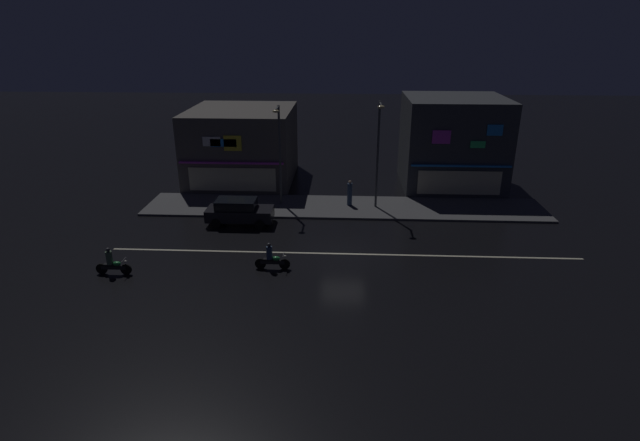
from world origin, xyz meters
TOP-DOWN VIEW (x-y plane):
  - ground_plane at (0.00, 0.00)m, footprint 140.00×140.00m
  - lane_divider_stripe at (0.00, 0.00)m, footprint 26.86×0.16m
  - sidewalk_far at (0.00, 7.67)m, footprint 28.28×4.60m
  - storefront_left_block at (8.48, 13.67)m, footprint 7.63×7.55m
  - storefront_center_block at (-8.48, 14.45)m, footprint 8.28×9.12m
  - streetlamp_west at (-4.55, 7.87)m, footprint 0.44×1.64m
  - streetlamp_mid at (2.23, 7.54)m, footprint 0.44×1.64m
  - pedestrian_on_sidewalk at (0.38, 7.94)m, footprint 0.35×0.35m
  - parked_car_near_kerb at (-6.86, 4.34)m, footprint 4.30×1.98m
  - motorcycle_lead at (-3.84, -2.06)m, footprint 1.90×0.60m
  - motorcycle_following at (-12.07, -3.09)m, footprint 1.90×0.60m
  - traffic_cone at (-6.49, 4.67)m, footprint 0.36×0.36m

SIDE VIEW (x-z plane):
  - ground_plane at x=0.00m, z-range 0.00..0.00m
  - lane_divider_stripe at x=0.00m, z-range 0.00..0.01m
  - sidewalk_far at x=0.00m, z-range 0.00..0.14m
  - traffic_cone at x=-6.49m, z-range 0.00..0.55m
  - motorcycle_lead at x=-3.84m, z-range -0.13..1.39m
  - motorcycle_following at x=-12.07m, z-range -0.13..1.39m
  - parked_car_near_kerb at x=-6.86m, z-range 0.03..1.70m
  - pedestrian_on_sidewalk at x=0.38m, z-range 0.08..1.91m
  - storefront_center_block at x=-8.48m, z-range 0.00..5.88m
  - storefront_left_block at x=8.48m, z-range 0.00..7.02m
  - streetlamp_west at x=-4.55m, z-range 0.78..7.79m
  - streetlamp_mid at x=2.23m, z-range 0.79..8.18m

